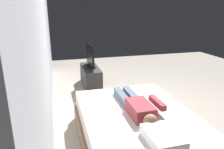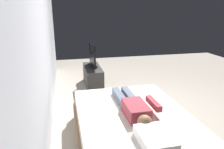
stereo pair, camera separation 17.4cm
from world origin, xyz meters
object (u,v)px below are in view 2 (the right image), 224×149
(pillow, at_px, (155,139))
(tv_stand, at_px, (93,76))
(bed, at_px, (133,130))
(person, at_px, (134,106))
(remote, at_px, (156,104))
(tv, at_px, (92,56))

(pillow, bearing_deg, tv_stand, 3.43)
(bed, bearing_deg, person, -25.27)
(person, bearing_deg, pillow, 178.97)
(bed, bearing_deg, remote, -66.72)
(pillow, bearing_deg, remote, -24.70)
(pillow, distance_m, tv_stand, 3.43)
(pillow, bearing_deg, person, -1.03)
(pillow, height_order, tv, tv)
(pillow, relative_size, tv, 0.55)
(pillow, distance_m, tv, 3.42)
(bed, height_order, tv_stand, bed)
(bed, bearing_deg, tv, 4.36)
(tv, bearing_deg, person, -175.30)
(bed, xyz_separation_m, person, (0.03, -0.01, 0.36))
(bed, height_order, person, person)
(remote, relative_size, tv, 0.17)
(bed, height_order, pillow, pillow)
(remote, relative_size, tv_stand, 0.14)
(tv, bearing_deg, pillow, -176.57)
(remote, height_order, tv, tv)
(remote, xyz_separation_m, tv_stand, (2.50, 0.62, -0.30))
(person, relative_size, tv, 1.43)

